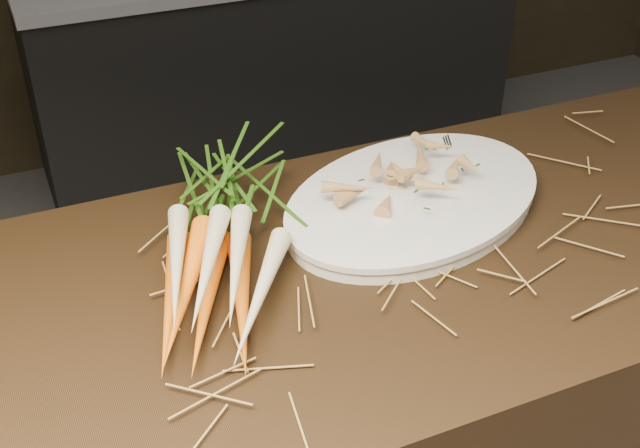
# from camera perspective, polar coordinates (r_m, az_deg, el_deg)

# --- Properties ---
(main_counter) EXTENTS (2.40, 0.70, 0.90)m
(main_counter) POSITION_cam_1_polar(r_m,az_deg,el_deg) (1.65, 10.13, -13.36)
(main_counter) COLOR black
(main_counter) RESTS_ON ground
(back_counter) EXTENTS (1.82, 0.62, 0.84)m
(back_counter) POSITION_cam_1_polar(r_m,az_deg,el_deg) (3.20, -3.48, 11.16)
(back_counter) COLOR black
(back_counter) RESTS_ON ground
(straw_bedding) EXTENTS (1.40, 0.60, 0.02)m
(straw_bedding) POSITION_cam_1_polar(r_m,az_deg,el_deg) (1.36, 12.02, 0.01)
(straw_bedding) COLOR olive
(straw_bedding) RESTS_ON main_counter
(root_veg_bunch) EXTENTS (0.36, 0.59, 0.11)m
(root_veg_bunch) POSITION_cam_1_polar(r_m,az_deg,el_deg) (1.27, -7.31, 0.25)
(root_veg_bunch) COLOR #DE5100
(root_veg_bunch) RESTS_ON main_counter
(serving_platter) EXTENTS (0.60, 0.50, 0.03)m
(serving_platter) POSITION_cam_1_polar(r_m,az_deg,el_deg) (1.38, 6.70, 1.57)
(serving_platter) COLOR white
(serving_platter) RESTS_ON main_counter
(roasted_veg_heap) EXTENTS (0.30, 0.26, 0.06)m
(roasted_veg_heap) POSITION_cam_1_polar(r_m,az_deg,el_deg) (1.36, 6.82, 3.06)
(roasted_veg_heap) COLOR #A06F3F
(roasted_veg_heap) RESTS_ON serving_platter
(serving_fork) EXTENTS (0.09, 0.18, 0.00)m
(serving_fork) POSITION_cam_1_polar(r_m,az_deg,el_deg) (1.49, 11.92, 4.30)
(serving_fork) COLOR silver
(serving_fork) RESTS_ON serving_platter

